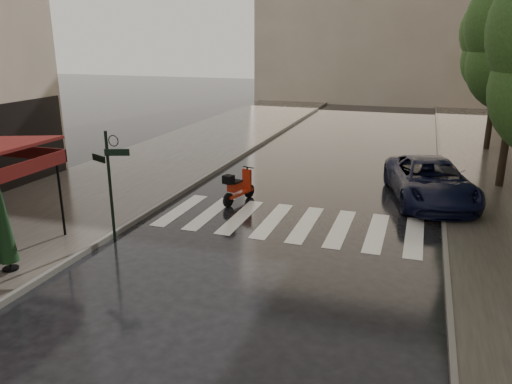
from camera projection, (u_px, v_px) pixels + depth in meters
The scene contains 10 objects.
ground at pixel (83, 300), 10.72m from camera, with size 120.00×120.00×0.00m, color black.
sidewalk_near at pixel (166, 159), 22.95m from camera, with size 6.00×60.00×0.12m, color #38332D.
curb_near at pixel (227, 164), 22.01m from camera, with size 0.12×60.00×0.16m, color #595651.
curb_far at pixel (441, 182), 19.30m from camera, with size 0.12×60.00×0.16m, color #595651.
crosswalk at pixel (289, 222), 15.25m from camera, with size 7.85×3.20×0.01m.
signpost at pixel (110, 178), 13.26m from camera, with size 1.17×0.29×3.10m.
tree_far at pixel (501, 37), 23.37m from camera, with size 3.80×3.80×8.16m.
scooter at pixel (238, 188), 16.96m from camera, with size 0.72×1.68×1.13m.
parked_car at pixel (430, 181), 17.04m from camera, with size 2.42×5.24×1.46m, color black.
parasol_back at pixel (3, 218), 11.49m from camera, with size 0.45×0.45×2.40m.
Camera 1 is at (6.58, -7.88, 5.38)m, focal length 35.00 mm.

